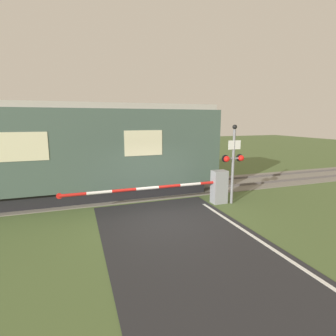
{
  "coord_description": "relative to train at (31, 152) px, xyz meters",
  "views": [
    {
      "loc": [
        -2.78,
        -8.19,
        3.42
      ],
      "look_at": [
        0.68,
        1.6,
        1.5
      ],
      "focal_mm": 28.0,
      "sensor_mm": 36.0,
      "label": 1
    }
  ],
  "objects": [
    {
      "name": "crossing_barrier",
      "position": [
        6.72,
        -2.78,
        -1.37
      ],
      "size": [
        6.52,
        0.44,
        1.37
      ],
      "color": "gray",
      "rests_on": "ground_plane"
    },
    {
      "name": "ground_plane",
      "position": [
        4.54,
        -3.78,
        -2.09
      ],
      "size": [
        80.0,
        80.0,
        0.0
      ],
      "primitive_type": "plane",
      "color": "#4C6033"
    },
    {
      "name": "signal_post",
      "position": [
        7.72,
        -3.02,
        -0.25
      ],
      "size": [
        0.97,
        0.26,
        3.23
      ],
      "color": "gray",
      "rests_on": "ground_plane"
    },
    {
      "name": "train",
      "position": [
        0.0,
        0.0,
        0.0
      ],
      "size": [
        16.01,
        2.91,
        4.09
      ],
      "color": "black",
      "rests_on": "ground_plane"
    },
    {
      "name": "track_bed",
      "position": [
        4.54,
        0.0,
        -2.07
      ],
      "size": [
        36.0,
        3.2,
        0.13
      ],
      "color": "slate",
      "rests_on": "ground_plane"
    }
  ]
}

